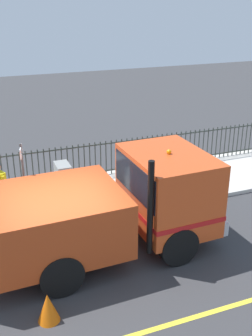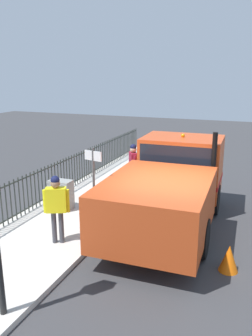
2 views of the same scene
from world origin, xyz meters
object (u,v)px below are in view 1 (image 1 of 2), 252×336
Objects in this scene: worker_standing at (152,167)px; traffic_cone at (48,308)px; utility_cabinet at (63,178)px; work_truck at (113,203)px; street_sign at (24,177)px.

worker_standing is 2.86× the size of traffic_cone.
worker_standing reaches higher than utility_cabinet.
work_truck is 2.88m from traffic_cone.
traffic_cone is at bearing 163.60° from utility_cabinet.
work_truck is 2.43m from street_sign.
street_sign is (-0.32, 3.72, 0.41)m from worker_standing.
street_sign reaches higher than traffic_cone.
work_truck is 9.56× the size of traffic_cone.
street_sign is (3.39, -0.16, 1.31)m from traffic_cone.
traffic_cone is 0.26× the size of street_sign.
work_truck is 3.34× the size of worker_standing.
work_truck reaches higher than street_sign.
utility_cabinet is 2.55m from street_sign.
work_truck is 2.47× the size of street_sign.
utility_cabinet is at bearing -36.54° from street_sign.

